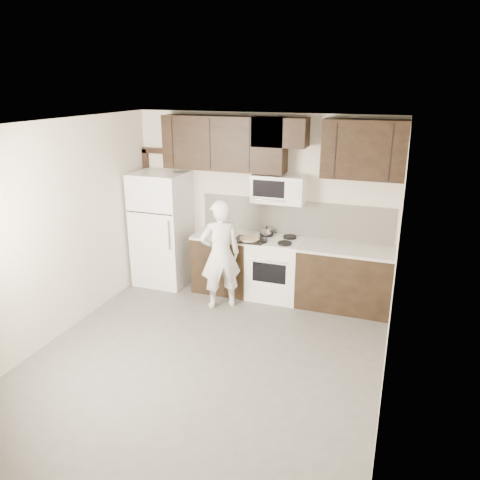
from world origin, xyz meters
The scene contains 14 objects.
floor centered at (0.00, 0.00, 0.00)m, with size 4.50×4.50×0.00m, color #565351.
back_wall centered at (0.00, 2.25, 1.35)m, with size 4.00×4.00×0.00m, color beige.
ceiling centered at (0.00, 0.00, 2.70)m, with size 4.50×4.50×0.00m, color white.
counter_run centered at (0.60, 1.94, 0.46)m, with size 2.95×0.64×0.91m.
stove centered at (0.30, 1.94, 0.46)m, with size 0.76×0.66×0.94m.
backsplash centered at (0.50, 2.24, 1.18)m, with size 2.90×0.02×0.54m, color beige.
upper_cabinets centered at (0.21, 2.08, 2.28)m, with size 3.48×0.35×0.78m.
microwave centered at (0.30, 2.06, 1.65)m, with size 0.76×0.42×0.40m.
refrigerator centered at (-1.55, 1.89, 0.90)m, with size 0.80×0.76×1.80m.
door_trim centered at (-1.92, 2.21, 1.25)m, with size 0.50×0.08×2.12m.
saucepan centered at (0.12, 2.09, 0.97)m, with size 0.26×0.15×0.15m.
baking_tray centered at (-0.04, 1.76, 0.92)m, with size 0.43×0.33×0.02m, color black.
pizza centered at (-0.04, 1.76, 0.94)m, with size 0.29×0.29×0.02m, color beige.
person centered at (-0.34, 1.36, 0.80)m, with size 0.58×0.38×1.60m, color white.
Camera 1 is at (1.99, -4.37, 3.11)m, focal length 35.00 mm.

